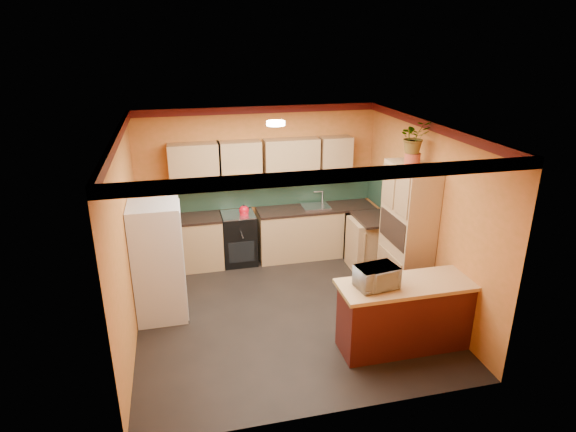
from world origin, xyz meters
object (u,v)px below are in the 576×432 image
object	(u,v)px
pantry	(407,234)
breakfast_bar	(410,316)
stove	(239,238)
base_cabinets_back	(274,236)
microwave	(376,277)
fridge	(158,262)

from	to	relation	value
pantry	breakfast_bar	size ratio (longest dim) A/B	1.17
stove	pantry	world-z (taller)	pantry
base_cabinets_back	microwave	size ratio (longest dim) A/B	7.41
fridge	microwave	xyz separation A→B (m)	(2.61, -1.49, 0.22)
breakfast_bar	microwave	size ratio (longest dim) A/B	3.65
breakfast_bar	stove	bearing A→B (deg)	121.03
base_cabinets_back	stove	distance (m)	0.63
stove	breakfast_bar	distance (m)	3.47
pantry	microwave	xyz separation A→B (m)	(-0.99, -1.19, 0.02)
base_cabinets_back	fridge	xyz separation A→B (m)	(-1.95, -1.48, 0.41)
breakfast_bar	base_cabinets_back	bearing A→B (deg)	111.38
stove	fridge	bearing A→B (deg)	-131.68
pantry	microwave	size ratio (longest dim) A/B	4.26
fridge	pantry	bearing A→B (deg)	-4.84
fridge	microwave	distance (m)	3.01
base_cabinets_back	breakfast_bar	bearing A→B (deg)	-68.62
base_cabinets_back	pantry	bearing A→B (deg)	-47.22
fridge	stove	bearing A→B (deg)	48.32
fridge	breakfast_bar	xyz separation A→B (m)	(3.11, -1.49, -0.41)
stove	pantry	xyz separation A→B (m)	(2.28, -1.79, 0.59)
fridge	pantry	size ratio (longest dim) A/B	0.81
stove	microwave	size ratio (longest dim) A/B	1.85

